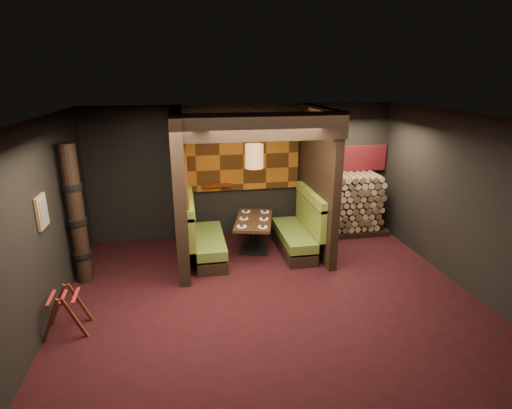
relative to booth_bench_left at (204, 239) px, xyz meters
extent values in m
cube|color=black|center=(0.96, -1.65, -0.41)|extent=(6.50, 5.50, 0.02)
cube|color=black|center=(0.96, -1.65, 2.46)|extent=(6.50, 5.50, 0.02)
cube|color=black|center=(0.96, 1.11, 1.02)|extent=(6.50, 0.02, 2.85)
cube|color=black|center=(0.96, -4.41, 1.02)|extent=(6.50, 0.02, 2.85)
cube|color=black|center=(-2.30, -1.65, 1.02)|extent=(0.02, 5.50, 2.85)
cube|color=black|center=(4.22, -1.65, 1.02)|extent=(0.02, 5.50, 2.85)
cube|color=black|center=(-0.39, 0.00, 1.02)|extent=(0.20, 2.20, 2.85)
cube|color=black|center=(2.26, 0.05, 1.02)|extent=(0.15, 2.10, 2.85)
cube|color=black|center=(0.94, -0.95, 2.23)|extent=(2.85, 0.18, 0.44)
cube|color=#8B4810|center=(0.94, 1.06, 1.42)|extent=(2.40, 0.06, 1.55)
cube|color=#8B4810|center=(-0.27, 0.17, 1.45)|extent=(0.04, 1.85, 1.45)
cube|color=#54180A|center=(0.36, 1.00, 0.78)|extent=(0.60, 0.12, 0.07)
cube|color=black|center=(0.11, 0.00, -0.29)|extent=(0.55, 1.60, 0.22)
cube|color=#4C6224|center=(0.11, 0.00, -0.04)|extent=(0.55, 1.60, 0.18)
cube|color=olive|center=(-0.23, 0.00, 0.35)|extent=(0.12, 1.60, 0.78)
cube|color=#4C6224|center=(-0.23, 0.00, 0.70)|extent=(0.15, 1.60, 0.06)
cube|color=black|center=(1.79, 0.00, -0.29)|extent=(0.55, 1.60, 0.22)
cube|color=#4C6224|center=(1.79, 0.00, -0.04)|extent=(0.55, 1.60, 0.18)
cube|color=olive|center=(2.12, 0.00, 0.35)|extent=(0.12, 1.60, 0.78)
cube|color=#4C6224|center=(2.12, 0.00, 0.70)|extent=(0.15, 1.60, 0.06)
cube|color=black|center=(1.01, 0.17, -0.37)|extent=(0.67, 0.67, 0.06)
cylinder|color=black|center=(1.01, 0.17, -0.09)|extent=(0.20, 0.20, 0.62)
cube|color=#322115|center=(1.01, 0.17, 0.24)|extent=(0.99, 1.41, 0.06)
cylinder|color=white|center=(0.71, -0.20, 0.28)|extent=(0.18, 0.18, 0.01)
cube|color=black|center=(0.71, -0.20, 0.30)|extent=(0.09, 0.12, 0.02)
cylinder|color=white|center=(1.10, -0.30, 0.28)|extent=(0.18, 0.18, 0.01)
cube|color=black|center=(1.10, -0.30, 0.30)|extent=(0.09, 0.12, 0.02)
cylinder|color=white|center=(0.82, 0.22, 0.28)|extent=(0.18, 0.18, 0.01)
cube|color=black|center=(0.82, 0.22, 0.30)|extent=(0.09, 0.12, 0.02)
cylinder|color=white|center=(1.21, 0.12, 0.28)|extent=(0.18, 0.18, 0.01)
cube|color=black|center=(1.21, 0.12, 0.30)|extent=(0.09, 0.12, 0.02)
cylinder|color=white|center=(0.93, 0.65, 0.28)|extent=(0.18, 0.18, 0.01)
cube|color=black|center=(0.93, 0.65, 0.30)|extent=(0.09, 0.12, 0.02)
cylinder|color=white|center=(1.31, 0.55, 0.28)|extent=(0.18, 0.18, 0.01)
cube|color=black|center=(1.31, 0.55, 0.30)|extent=(0.09, 0.12, 0.02)
cylinder|color=olive|center=(1.01, 0.12, 1.55)|extent=(0.34, 0.34, 0.45)
sphere|color=#FFC672|center=(1.01, 0.12, 1.55)|extent=(0.18, 0.18, 0.18)
cylinder|color=black|center=(1.01, 0.12, 2.11)|extent=(0.02, 0.02, 0.67)
cube|color=olive|center=(-2.26, -1.55, 1.22)|extent=(0.04, 0.36, 0.46)
cube|color=#3F3F3F|center=(-2.23, -1.55, 1.22)|extent=(0.01, 0.27, 0.36)
cube|color=#481D10|center=(-2.16, -2.23, -0.11)|extent=(0.30, 0.05, 0.67)
cube|color=#481D10|center=(-1.84, -2.21, -0.11)|extent=(0.30, 0.05, 0.67)
cube|color=#481D10|center=(-2.17, -1.83, -0.11)|extent=(0.30, 0.05, 0.67)
cube|color=#481D10|center=(-1.86, -1.82, -0.11)|extent=(0.30, 0.05, 0.67)
cube|color=maroon|center=(-2.17, -2.03, 0.14)|extent=(0.06, 0.41, 0.01)
cube|color=maroon|center=(-2.01, -2.02, 0.14)|extent=(0.06, 0.41, 0.01)
cube|color=maroon|center=(-1.85, -2.02, 0.14)|extent=(0.06, 0.41, 0.01)
cylinder|color=black|center=(-2.09, -0.55, 0.80)|extent=(0.26, 0.26, 2.40)
cylinder|color=black|center=(-2.09, -0.55, 0.10)|extent=(0.31, 0.31, 0.09)
cylinder|color=black|center=(-2.09, -0.55, 0.70)|extent=(0.31, 0.31, 0.09)
cylinder|color=black|center=(-2.09, -0.55, 1.30)|extent=(0.31, 0.31, 0.09)
cube|color=black|center=(3.25, 0.70, -0.34)|extent=(1.73, 0.70, 0.12)
cube|color=brown|center=(3.25, 0.70, 0.34)|extent=(1.73, 0.70, 1.24)
cube|color=maroon|center=(3.25, 1.03, 1.24)|extent=(1.83, 0.10, 0.56)
cube|color=black|center=(2.35, 0.31, 1.02)|extent=(0.08, 0.08, 2.85)
camera|label=1|loc=(-0.28, -7.18, 3.02)|focal=28.00mm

